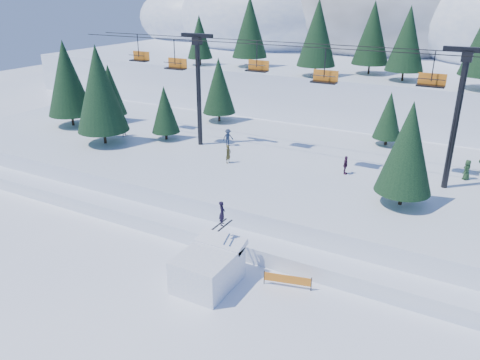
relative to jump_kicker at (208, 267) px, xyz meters
The scene contains 10 objects.
ground 3.04m from the jump_kicker, 139.77° to the right, with size 160.00×160.00×0.00m, color white.
mid_shelf 16.32m from the jump_kicker, 97.59° to the left, with size 70.00×22.00×2.50m, color white.
berm 6.57m from the jump_kicker, 109.22° to the left, with size 70.00×6.00×1.10m, color white.
mountain_ridge 72.36m from the jump_kicker, 95.78° to the left, with size 119.00×60.31×26.46m.
jump_kicker is the anchor object (origin of this frame).
chairlift 18.18m from the jump_kicker, 92.46° to the left, with size 46.00×3.21×10.28m.
conifer_stand 17.31m from the jump_kicker, 93.64° to the left, with size 63.61×16.78×9.34m.
distant_skiers 17.09m from the jump_kicker, 107.74° to the left, with size 32.26×6.51×1.65m.
banner_near 4.71m from the jump_kicker, 24.59° to the left, with size 2.78×0.74×0.90m.
banner_far 7.19m from the jump_kicker, 38.54° to the left, with size 2.86×0.12×0.90m.
Camera 1 is at (15.18, -17.95, 16.35)m, focal length 35.00 mm.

